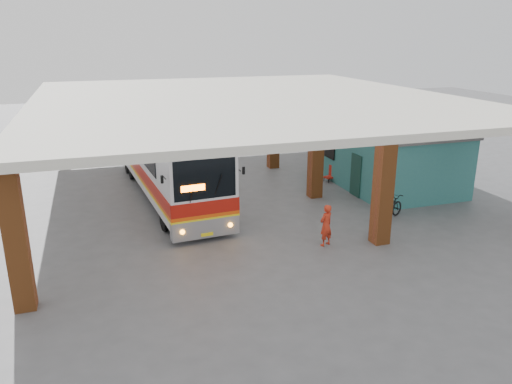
{
  "coord_description": "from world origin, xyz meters",
  "views": [
    {
      "loc": [
        -7.11,
        -18.47,
        7.74
      ],
      "look_at": [
        -1.04,
        0.0,
        1.54
      ],
      "focal_mm": 35.0,
      "sensor_mm": 36.0,
      "label": 1
    }
  ],
  "objects": [
    {
      "name": "ground",
      "position": [
        0.0,
        0.0,
        0.0
      ],
      "size": [
        90.0,
        90.0,
        0.0
      ],
      "primitive_type": "plane",
      "color": "#515154",
      "rests_on": "ground"
    },
    {
      "name": "brick_columns",
      "position": [
        1.43,
        5.0,
        2.17
      ],
      "size": [
        20.1,
        21.6,
        4.35
      ],
      "color": "#944D20",
      "rests_on": "ground"
    },
    {
      "name": "red_chair",
      "position": [
        4.94,
        5.15,
        0.41
      ],
      "size": [
        0.57,
        0.57,
        0.89
      ],
      "rotation": [
        0.0,
        0.0,
        0.26
      ],
      "color": "red",
      "rests_on": "ground"
    },
    {
      "name": "pedestrian",
      "position": [
        0.9,
        -2.59,
        0.81
      ],
      "size": [
        0.7,
        0.59,
        1.63
      ],
      "primitive_type": "imported",
      "rotation": [
        0.0,
        0.0,
        3.53
      ],
      "color": "red",
      "rests_on": "ground"
    },
    {
      "name": "motorcycle",
      "position": [
        4.7,
        -0.9,
        0.53
      ],
      "size": [
        2.13,
        1.46,
        1.06
      ],
      "primitive_type": "imported",
      "rotation": [
        0.0,
        0.0,
        1.99
      ],
      "color": "black",
      "rests_on": "ground"
    },
    {
      "name": "coach_bus",
      "position": [
        -3.84,
        5.35,
        1.86
      ],
      "size": [
        3.67,
        13.04,
        3.75
      ],
      "rotation": [
        0.0,
        0.0,
        0.08
      ],
      "color": "silver",
      "rests_on": "ground"
    },
    {
      "name": "canopy_roof",
      "position": [
        0.5,
        6.5,
        4.5
      ],
      "size": [
        21.0,
        23.0,
        0.3
      ],
      "primitive_type": "cube",
      "color": "silver",
      "rests_on": "brick_columns"
    },
    {
      "name": "shop_building",
      "position": [
        7.49,
        4.0,
        1.56
      ],
      "size": [
        5.2,
        8.2,
        3.11
      ],
      "color": "#2B696C",
      "rests_on": "ground"
    }
  ]
}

